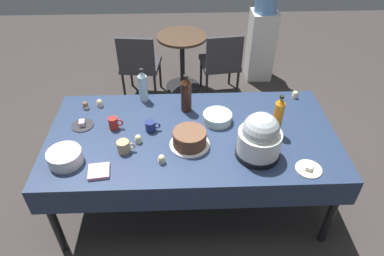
# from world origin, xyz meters

# --- Properties ---
(ground) EXTENTS (9.00, 9.00, 0.00)m
(ground) POSITION_xyz_m (0.00, 0.00, 0.00)
(ground) COLOR #383330
(potluck_table) EXTENTS (2.20, 1.10, 0.75)m
(potluck_table) POSITION_xyz_m (0.00, 0.00, 0.69)
(potluck_table) COLOR navy
(potluck_table) RESTS_ON ground
(frosted_layer_cake) EXTENTS (0.30, 0.30, 0.13)m
(frosted_layer_cake) POSITION_xyz_m (-0.02, -0.14, 0.81)
(frosted_layer_cake) COLOR silver
(frosted_layer_cake) RESTS_ON potluck_table
(slow_cooker) EXTENTS (0.31, 0.31, 0.35)m
(slow_cooker) POSITION_xyz_m (0.45, -0.26, 0.91)
(slow_cooker) COLOR black
(slow_cooker) RESTS_ON potluck_table
(glass_salad_bowl) EXTENTS (0.23, 0.23, 0.07)m
(glass_salad_bowl) POSITION_xyz_m (0.21, 0.14, 0.79)
(glass_salad_bowl) COLOR #B2C6BC
(glass_salad_bowl) RESTS_ON potluck_table
(ceramic_snack_bowl) EXTENTS (0.24, 0.24, 0.10)m
(ceramic_snack_bowl) POSITION_xyz_m (-0.88, -0.28, 0.80)
(ceramic_snack_bowl) COLOR silver
(ceramic_snack_bowl) RESTS_ON potluck_table
(dessert_plate_cream) EXTENTS (0.18, 0.18, 0.04)m
(dessert_plate_cream) POSITION_xyz_m (0.78, -0.41, 0.76)
(dessert_plate_cream) COLOR beige
(dessert_plate_cream) RESTS_ON potluck_table
(dessert_plate_charcoal) EXTENTS (0.17, 0.17, 0.05)m
(dessert_plate_charcoal) POSITION_xyz_m (-0.86, 0.12, 0.76)
(dessert_plate_charcoal) COLOR #2D2D33
(dessert_plate_charcoal) RESTS_ON potluck_table
(dessert_plate_white) EXTENTS (0.17, 0.17, 0.04)m
(dessert_plate_white) POSITION_xyz_m (0.57, 0.14, 0.76)
(dessert_plate_white) COLOR white
(dessert_plate_white) RESTS_ON potluck_table
(cupcake_mint) EXTENTS (0.05, 0.05, 0.07)m
(cupcake_mint) POSITION_xyz_m (-0.40, -0.09, 0.78)
(cupcake_mint) COLOR beige
(cupcake_mint) RESTS_ON potluck_table
(cupcake_berry) EXTENTS (0.05, 0.05, 0.07)m
(cupcake_berry) POSITION_xyz_m (0.91, 0.45, 0.78)
(cupcake_berry) COLOR beige
(cupcake_berry) RESTS_ON potluck_table
(cupcake_cocoa) EXTENTS (0.05, 0.05, 0.07)m
(cupcake_cocoa) POSITION_xyz_m (-0.88, 0.36, 0.78)
(cupcake_cocoa) COLOR beige
(cupcake_cocoa) RESTS_ON potluck_table
(cupcake_lemon) EXTENTS (0.05, 0.05, 0.07)m
(cupcake_lemon) POSITION_xyz_m (-0.76, 0.38, 0.78)
(cupcake_lemon) COLOR beige
(cupcake_lemon) RESTS_ON potluck_table
(cupcake_vanilla) EXTENTS (0.05, 0.05, 0.07)m
(cupcake_vanilla) POSITION_xyz_m (-0.22, -0.31, 0.78)
(cupcake_vanilla) COLOR beige
(cupcake_vanilla) RESTS_ON potluck_table
(soda_bottle_orange_juice) EXTENTS (0.07, 0.07, 0.34)m
(soda_bottle_orange_juice) POSITION_xyz_m (0.63, -0.02, 0.91)
(soda_bottle_orange_juice) COLOR orange
(soda_bottle_orange_juice) RESTS_ON potluck_table
(soda_bottle_cola) EXTENTS (0.09, 0.09, 0.33)m
(soda_bottle_cola) POSITION_xyz_m (-0.04, 0.31, 0.90)
(soda_bottle_cola) COLOR #33190F
(soda_bottle_cola) RESTS_ON potluck_table
(soda_bottle_water) EXTENTS (0.08, 0.08, 0.30)m
(soda_bottle_water) POSITION_xyz_m (-0.40, 0.47, 0.89)
(soda_bottle_water) COLOR silver
(soda_bottle_water) RESTS_ON potluck_table
(coffee_mug_red) EXTENTS (0.11, 0.07, 0.10)m
(coffee_mug_red) POSITION_xyz_m (-0.60, 0.08, 0.80)
(coffee_mug_red) COLOR #B2231E
(coffee_mug_red) RESTS_ON potluck_table
(coffee_mug_navy) EXTENTS (0.12, 0.08, 0.08)m
(coffee_mug_navy) POSITION_xyz_m (-0.31, 0.05, 0.79)
(coffee_mug_navy) COLOR navy
(coffee_mug_navy) RESTS_ON potluck_table
(coffee_mug_tan) EXTENTS (0.13, 0.09, 0.09)m
(coffee_mug_tan) POSITION_xyz_m (-0.49, -0.19, 0.80)
(coffee_mug_tan) COLOR tan
(coffee_mug_tan) RESTS_ON potluck_table
(paper_napkin_stack) EXTENTS (0.16, 0.16, 0.02)m
(paper_napkin_stack) POSITION_xyz_m (-0.64, -0.39, 0.76)
(paper_napkin_stack) COLOR pink
(paper_napkin_stack) RESTS_ON potluck_table
(maroon_chair_left) EXTENTS (0.49, 0.49, 0.85)m
(maroon_chair_left) POSITION_xyz_m (-0.56, 1.63, 0.49)
(maroon_chair_left) COLOR #333338
(maroon_chair_left) RESTS_ON ground
(maroon_chair_right) EXTENTS (0.49, 0.49, 0.85)m
(maroon_chair_right) POSITION_xyz_m (0.41, 1.63, 0.49)
(maroon_chair_right) COLOR #333338
(maroon_chair_right) RESTS_ON ground
(round_cafe_table) EXTENTS (0.60, 0.60, 0.72)m
(round_cafe_table) POSITION_xyz_m (-0.05, 1.85, 0.50)
(round_cafe_table) COLOR #473323
(round_cafe_table) RESTS_ON ground
(water_cooler) EXTENTS (0.32, 0.32, 1.24)m
(water_cooler) POSITION_xyz_m (0.98, 2.10, 0.59)
(water_cooler) COLOR silver
(water_cooler) RESTS_ON ground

